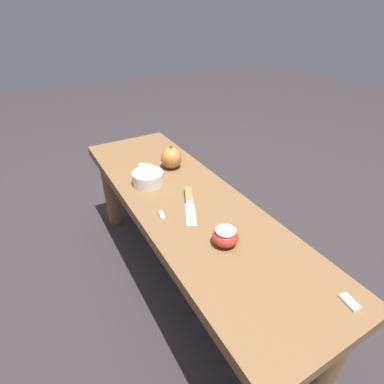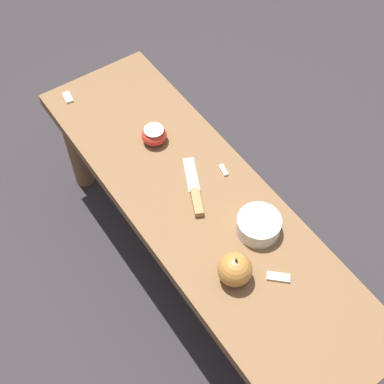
{
  "view_description": "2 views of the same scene",
  "coord_description": "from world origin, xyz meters",
  "px_view_note": "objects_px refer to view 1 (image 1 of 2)",
  "views": [
    {
      "loc": [
        -0.77,
        0.42,
        1.02
      ],
      "look_at": [
        -0.02,
        -0.01,
        0.46
      ],
      "focal_mm": 28.0,
      "sensor_mm": 36.0,
      "label": 1
    },
    {
      "loc": [
        0.67,
        -0.49,
        1.64
      ],
      "look_at": [
        -0.02,
        -0.01,
        0.46
      ],
      "focal_mm": 50.0,
      "sensor_mm": 36.0,
      "label": 2
    }
  ],
  "objects_px": {
    "wooden_bench": "(186,218)",
    "knife": "(189,200)",
    "bowl": "(148,178)",
    "apple_cut": "(225,237)",
    "apple_whole": "(171,158)"
  },
  "relations": [
    {
      "from": "apple_whole",
      "to": "bowl",
      "type": "relative_size",
      "value": 0.83
    },
    {
      "from": "knife",
      "to": "apple_whole",
      "type": "xyz_separation_m",
      "value": [
        0.26,
        -0.06,
        0.04
      ]
    },
    {
      "from": "wooden_bench",
      "to": "apple_cut",
      "type": "xyz_separation_m",
      "value": [
        -0.25,
        0.01,
        0.11
      ]
    },
    {
      "from": "apple_whole",
      "to": "bowl",
      "type": "height_order",
      "value": "apple_whole"
    },
    {
      "from": "bowl",
      "to": "apple_whole",
      "type": "bearing_deg",
      "value": -61.24
    },
    {
      "from": "bowl",
      "to": "apple_cut",
      "type": "bearing_deg",
      "value": -172.13
    },
    {
      "from": "knife",
      "to": "apple_whole",
      "type": "height_order",
      "value": "apple_whole"
    },
    {
      "from": "wooden_bench",
      "to": "apple_whole",
      "type": "bearing_deg",
      "value": -14.91
    },
    {
      "from": "wooden_bench",
      "to": "knife",
      "type": "height_order",
      "value": "knife"
    },
    {
      "from": "wooden_bench",
      "to": "knife",
      "type": "bearing_deg",
      "value": -179.17
    },
    {
      "from": "knife",
      "to": "bowl",
      "type": "bearing_deg",
      "value": -132.64
    },
    {
      "from": "wooden_bench",
      "to": "knife",
      "type": "xyz_separation_m",
      "value": [
        -0.02,
        -0.0,
        0.09
      ]
    },
    {
      "from": "knife",
      "to": "bowl",
      "type": "relative_size",
      "value": 1.68
    },
    {
      "from": "apple_cut",
      "to": "knife",
      "type": "bearing_deg",
      "value": -3.68
    },
    {
      "from": "knife",
      "to": "apple_whole",
      "type": "bearing_deg",
      "value": -167.86
    }
  ]
}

